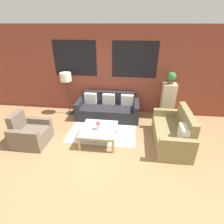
% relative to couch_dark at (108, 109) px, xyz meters
% --- Properties ---
extents(ground_plane, '(16.00, 16.00, 0.00)m').
position_rel_couch_dark_xyz_m(ground_plane, '(-0.17, -1.95, -0.29)').
color(ground_plane, '#9E754C').
extents(wall_back_brick, '(8.40, 0.09, 2.80)m').
position_rel_couch_dark_xyz_m(wall_back_brick, '(-0.17, 0.49, 1.12)').
color(wall_back_brick, brown).
rests_on(wall_back_brick, ground_plane).
extents(rug, '(1.91, 1.58, 0.00)m').
position_rel_couch_dark_xyz_m(rug, '(-0.04, -0.77, -0.28)').
color(rug, silver).
rests_on(rug, ground_plane).
extents(couch_dark, '(2.01, 0.88, 0.78)m').
position_rel_couch_dark_xyz_m(couch_dark, '(0.00, 0.00, 0.00)').
color(couch_dark, '#232328').
rests_on(couch_dark, ground_plane).
extents(settee_vintage, '(0.80, 1.58, 0.92)m').
position_rel_couch_dark_xyz_m(settee_vintage, '(1.86, -1.24, 0.02)').
color(settee_vintage, olive).
rests_on(settee_vintage, ground_plane).
extents(armchair_corner, '(0.80, 0.80, 0.84)m').
position_rel_couch_dark_xyz_m(armchair_corner, '(-1.79, -1.67, -0.01)').
color(armchair_corner, '#6B5B4C').
rests_on(armchair_corner, ground_plane).
extents(coffee_table, '(0.90, 0.90, 0.40)m').
position_rel_couch_dark_xyz_m(coffee_table, '(-0.04, -1.39, 0.06)').
color(coffee_table, silver).
rests_on(coffee_table, ground_plane).
extents(floor_lamp, '(0.35, 0.35, 1.43)m').
position_rel_couch_dark_xyz_m(floor_lamp, '(-1.36, 0.07, 0.93)').
color(floor_lamp, '#2D2D2D').
rests_on(floor_lamp, ground_plane).
extents(drawer_cabinet, '(0.41, 0.39, 1.15)m').
position_rel_couch_dark_xyz_m(drawer_cabinet, '(1.91, 0.22, 0.29)').
color(drawer_cabinet, beige).
rests_on(drawer_cabinet, ground_plane).
extents(potted_plant, '(0.27, 0.27, 0.37)m').
position_rel_couch_dark_xyz_m(potted_plant, '(1.91, 0.22, 1.06)').
color(potted_plant, brown).
rests_on(potted_plant, drawer_cabinet).
extents(flower_vase, '(0.11, 0.11, 0.24)m').
position_rel_couch_dark_xyz_m(flower_vase, '(-0.04, -1.44, 0.26)').
color(flower_vase, '#ADBCC6').
rests_on(flower_vase, coffee_table).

